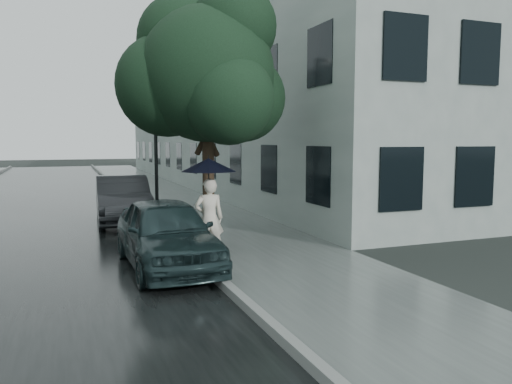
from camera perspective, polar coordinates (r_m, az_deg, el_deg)
name	(u,v)px	position (r m, az deg, el deg)	size (l,w,h in m)	color
ground	(301,276)	(9.40, 5.22, -9.53)	(120.00, 120.00, 0.00)	black
sidewalk	(177,201)	(20.72, -8.99, -1.03)	(3.50, 60.00, 0.01)	slate
kerb_near	(132,201)	(20.41, -14.00, -1.04)	(0.15, 60.00, 0.15)	slate
asphalt_road	(36,207)	(20.30, -23.85, -1.62)	(6.85, 60.00, 0.00)	black
building_near	(238,105)	(29.27, -2.10, 9.89)	(7.02, 36.00, 9.00)	#97A49E
pedestrian	(209,218)	(10.63, -5.38, -3.00)	(0.62, 0.41, 1.69)	beige
umbrella	(209,165)	(10.54, -5.45, 3.10)	(1.45, 1.45, 1.24)	black
street_tree	(206,73)	(12.24, -5.75, 13.38)	(4.17, 3.79, 6.13)	#332619
lamp_post	(151,119)	(17.38, -11.92, 8.16)	(0.84, 0.38, 5.64)	black
car_near	(167,233)	(9.99, -10.18, -4.61)	(1.62, 4.01, 1.37)	#1A2B2D
car_far	(123,199)	(15.66, -15.00, -0.82)	(1.49, 4.27, 1.41)	black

